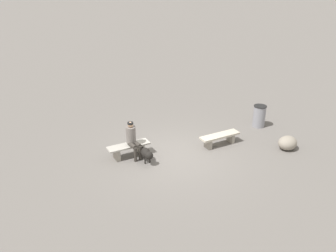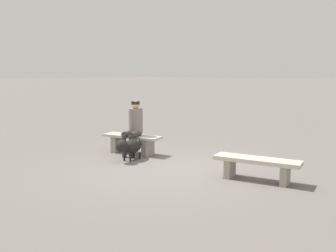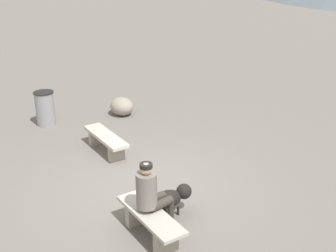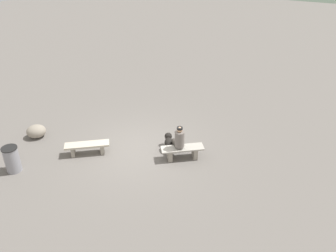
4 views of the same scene
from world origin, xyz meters
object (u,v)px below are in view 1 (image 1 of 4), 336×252
(bench_right, at_px, (129,149))
(dog, at_px, (146,154))
(seated_person, at_px, (132,138))
(boulder, at_px, (288,143))
(trash_bin, at_px, (259,116))
(bench_left, at_px, (220,138))

(bench_right, distance_m, dog, 0.78)
(bench_right, height_order, dog, dog)
(bench_right, height_order, seated_person, seated_person)
(seated_person, relative_size, dog, 1.55)
(bench_right, distance_m, boulder, 5.89)
(trash_bin, bearing_deg, boulder, 90.46)
(trash_bin, bearing_deg, bench_right, 10.71)
(bench_left, distance_m, dog, 3.01)
(trash_bin, bearing_deg, dog, 17.61)
(seated_person, distance_m, boulder, 5.77)
(trash_bin, xyz_separation_m, boulder, (-0.02, 2.14, -0.21))
(seated_person, distance_m, dog, 0.77)
(bench_left, xyz_separation_m, dog, (2.96, 0.52, 0.03))
(boulder, bearing_deg, dog, -5.11)
(bench_left, relative_size, bench_right, 1.04)
(boulder, bearing_deg, trash_bin, -89.54)
(bench_right, distance_m, trash_bin, 5.88)
(dog, bearing_deg, bench_right, -145.45)
(seated_person, height_order, dog, seated_person)
(bench_left, bearing_deg, bench_right, -13.62)
(trash_bin, height_order, boulder, trash_bin)
(seated_person, height_order, boulder, seated_person)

